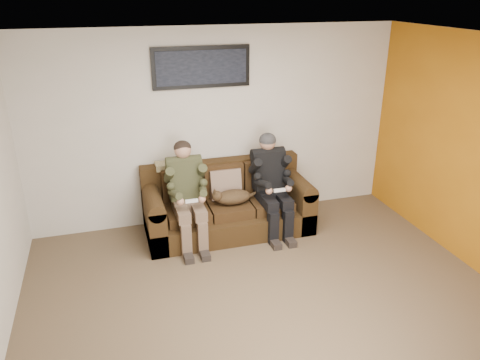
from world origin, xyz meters
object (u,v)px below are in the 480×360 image
object	(u,v)px
sofa	(227,206)
person_left	(187,189)
cat	(232,197)
person_right	(271,179)
framed_poster	(202,67)

from	to	relation	value
sofa	person_left	bearing A→B (deg)	-162.00
cat	person_right	bearing A→B (deg)	-0.96
person_left	cat	size ratio (longest dim) A/B	1.95
cat	framed_poster	xyz separation A→B (m)	(-0.23, 0.56, 1.57)
person_right	framed_poster	xyz separation A→B (m)	(-0.75, 0.57, 1.37)
sofa	framed_poster	world-z (taller)	framed_poster
cat	framed_poster	world-z (taller)	framed_poster
sofa	person_left	world-z (taller)	person_left
cat	person_left	bearing A→B (deg)	-179.08
person_right	person_left	bearing A→B (deg)	-179.98
person_left	cat	xyz separation A→B (m)	(0.58, 0.01, -0.19)
person_right	framed_poster	world-z (taller)	framed_poster
framed_poster	cat	bearing A→B (deg)	-68.10
sofa	cat	bearing A→B (deg)	-81.65
person_left	framed_poster	world-z (taller)	framed_poster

